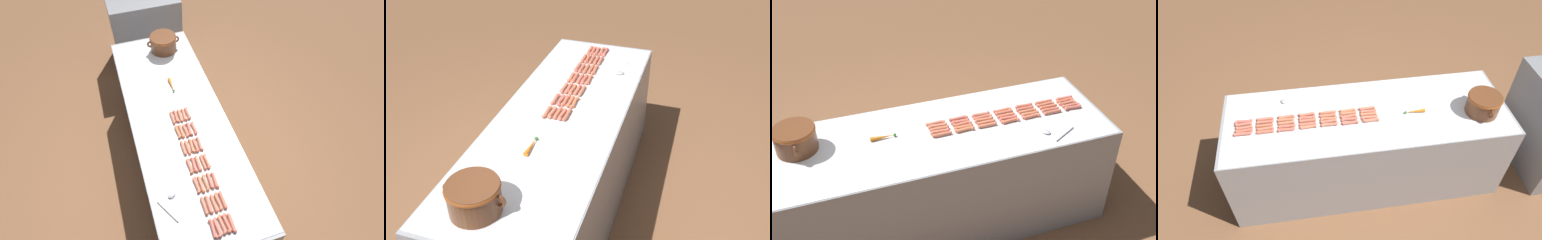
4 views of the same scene
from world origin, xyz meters
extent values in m
plane|color=brown|center=(0.00, 0.00, 0.00)|extent=(20.00, 20.00, 0.00)
cube|color=#9EA0A5|center=(0.00, 0.00, 0.43)|extent=(0.85, 2.46, 0.86)
cube|color=silver|center=(0.00, 0.00, 0.87)|extent=(0.83, 2.41, 0.00)
cylinder|color=#CF6353|center=(-0.05, -1.04, 0.88)|extent=(0.04, 0.12, 0.03)
sphere|color=#CF6353|center=(-0.04, -1.10, 0.88)|extent=(0.03, 0.03, 0.03)
sphere|color=#CF6353|center=(-0.05, -0.98, 0.88)|extent=(0.03, 0.03, 0.03)
cylinder|color=#CC6A52|center=(-0.05, -0.86, 0.88)|extent=(0.03, 0.12, 0.03)
sphere|color=#CC6A52|center=(-0.05, -0.92, 0.88)|extent=(0.03, 0.03, 0.03)
sphere|color=#CC6A52|center=(-0.05, -0.80, 0.88)|extent=(0.03, 0.03, 0.03)
cylinder|color=#D66D51|center=(-0.05, -0.69, 0.88)|extent=(0.04, 0.12, 0.03)
sphere|color=#D66D51|center=(-0.05, -0.75, 0.88)|extent=(0.03, 0.03, 0.03)
sphere|color=#D66D51|center=(-0.04, -0.63, 0.88)|extent=(0.03, 0.03, 0.03)
cylinder|color=#D76B4D|center=(-0.05, -0.51, 0.88)|extent=(0.04, 0.12, 0.03)
sphere|color=#D76B4D|center=(-0.06, -0.57, 0.88)|extent=(0.03, 0.03, 0.03)
sphere|color=#D76B4D|center=(-0.05, -0.45, 0.88)|extent=(0.03, 0.03, 0.03)
cylinder|color=#D1704F|center=(-0.05, -0.34, 0.88)|extent=(0.03, 0.12, 0.03)
sphere|color=#D1704F|center=(-0.05, -0.40, 0.88)|extent=(0.03, 0.03, 0.03)
sphere|color=#D1704F|center=(-0.05, -0.28, 0.88)|extent=(0.03, 0.03, 0.03)
cylinder|color=#D2724C|center=(-0.05, -0.16, 0.88)|extent=(0.04, 0.12, 0.03)
sphere|color=#D2724C|center=(-0.05, -0.22, 0.88)|extent=(0.03, 0.03, 0.03)
sphere|color=#D2724C|center=(-0.04, -0.10, 0.88)|extent=(0.03, 0.03, 0.03)
cylinder|color=#C96A4D|center=(-0.05, 0.00, 0.88)|extent=(0.03, 0.12, 0.03)
sphere|color=#C96A4D|center=(-0.05, -0.06, 0.88)|extent=(0.03, 0.03, 0.03)
sphere|color=#C96A4D|center=(-0.05, 0.06, 0.88)|extent=(0.03, 0.03, 0.03)
cylinder|color=#CF6955|center=(-0.01, -1.04, 0.88)|extent=(0.03, 0.12, 0.03)
sphere|color=#CF6955|center=(-0.02, -1.10, 0.88)|extent=(0.03, 0.03, 0.03)
sphere|color=#CF6955|center=(-0.01, -0.98, 0.88)|extent=(0.03, 0.03, 0.03)
cylinder|color=#D06951|center=(-0.01, -0.86, 0.88)|extent=(0.03, 0.12, 0.03)
sphere|color=#D06951|center=(-0.01, -0.92, 0.88)|extent=(0.03, 0.03, 0.03)
sphere|color=#D06951|center=(-0.02, -0.80, 0.88)|extent=(0.03, 0.03, 0.03)
cylinder|color=#CB714C|center=(-0.02, -0.69, 0.88)|extent=(0.03, 0.12, 0.03)
sphere|color=#CB714C|center=(-0.01, -0.75, 0.88)|extent=(0.03, 0.03, 0.03)
sphere|color=#CB714C|center=(-0.02, -0.63, 0.88)|extent=(0.03, 0.03, 0.03)
cylinder|color=#D66656|center=(-0.01, -0.51, 0.88)|extent=(0.03, 0.12, 0.03)
sphere|color=#D66656|center=(-0.01, -0.57, 0.88)|extent=(0.03, 0.03, 0.03)
sphere|color=#D66656|center=(-0.02, -0.45, 0.88)|extent=(0.03, 0.03, 0.03)
cylinder|color=#D56C4F|center=(-0.01, -0.34, 0.88)|extent=(0.03, 0.12, 0.03)
sphere|color=#D56C4F|center=(-0.01, -0.40, 0.88)|extent=(0.03, 0.03, 0.03)
sphere|color=#D56C4F|center=(-0.01, -0.28, 0.88)|extent=(0.03, 0.03, 0.03)
cylinder|color=#D4704D|center=(-0.01, -0.17, 0.88)|extent=(0.03, 0.12, 0.03)
sphere|color=#D4704D|center=(-0.02, -0.23, 0.88)|extent=(0.03, 0.03, 0.03)
sphere|color=#D4704D|center=(-0.01, -0.11, 0.88)|extent=(0.03, 0.03, 0.03)
cylinder|color=#D66C54|center=(-0.01, 0.01, 0.88)|extent=(0.04, 0.12, 0.03)
sphere|color=#D66C54|center=(-0.01, -0.05, 0.88)|extent=(0.03, 0.03, 0.03)
sphere|color=#D66C54|center=(-0.02, 0.07, 0.88)|extent=(0.03, 0.03, 0.03)
cylinder|color=#D06F54|center=(0.03, -1.03, 0.88)|extent=(0.04, 0.12, 0.03)
sphere|color=#D06F54|center=(0.02, -1.09, 0.88)|extent=(0.03, 0.03, 0.03)
sphere|color=#D06F54|center=(0.03, -0.97, 0.88)|extent=(0.03, 0.03, 0.03)
cylinder|color=#D66B4D|center=(0.03, -0.87, 0.88)|extent=(0.03, 0.12, 0.03)
sphere|color=#D66B4D|center=(0.03, -0.93, 0.88)|extent=(0.03, 0.03, 0.03)
sphere|color=#D66B4D|center=(0.03, -0.81, 0.88)|extent=(0.03, 0.03, 0.03)
cylinder|color=#CE714F|center=(0.02, -0.69, 0.88)|extent=(0.03, 0.12, 0.03)
sphere|color=#CE714F|center=(0.02, -0.75, 0.88)|extent=(0.03, 0.03, 0.03)
sphere|color=#CE714F|center=(0.02, -0.63, 0.88)|extent=(0.03, 0.03, 0.03)
cylinder|color=#D66B4F|center=(0.02, -0.51, 0.88)|extent=(0.03, 0.12, 0.03)
sphere|color=#D66B4F|center=(0.02, -0.57, 0.88)|extent=(0.03, 0.03, 0.03)
sphere|color=#D66B4F|center=(0.02, -0.45, 0.88)|extent=(0.03, 0.03, 0.03)
cylinder|color=#D06F4C|center=(0.02, -0.34, 0.88)|extent=(0.03, 0.12, 0.03)
sphere|color=#D06F4C|center=(0.03, -0.40, 0.88)|extent=(0.03, 0.03, 0.03)
sphere|color=#D06F4C|center=(0.02, -0.28, 0.88)|extent=(0.03, 0.03, 0.03)
cylinder|color=#D26B4F|center=(0.02, -0.17, 0.88)|extent=(0.04, 0.12, 0.03)
sphere|color=#D26B4F|center=(0.02, -0.23, 0.88)|extent=(0.03, 0.03, 0.03)
sphere|color=#D26B4F|center=(0.03, -0.11, 0.88)|extent=(0.03, 0.03, 0.03)
cylinder|color=#CC6F4D|center=(0.02, 0.00, 0.88)|extent=(0.03, 0.12, 0.03)
sphere|color=#CC6F4D|center=(0.02, -0.06, 0.88)|extent=(0.03, 0.03, 0.03)
sphere|color=#CC6F4D|center=(0.02, 0.06, 0.88)|extent=(0.03, 0.03, 0.03)
cylinder|color=#D86851|center=(0.06, -1.03, 0.88)|extent=(0.04, 0.12, 0.03)
sphere|color=#D86851|center=(0.06, -1.09, 0.88)|extent=(0.03, 0.03, 0.03)
sphere|color=#D86851|center=(0.07, -0.97, 0.88)|extent=(0.03, 0.03, 0.03)
cylinder|color=#CC6F51|center=(0.06, -0.86, 0.88)|extent=(0.03, 0.12, 0.03)
sphere|color=#CC6F51|center=(0.06, -0.92, 0.88)|extent=(0.03, 0.03, 0.03)
sphere|color=#CC6F51|center=(0.07, -0.80, 0.88)|extent=(0.03, 0.03, 0.03)
cylinder|color=#CE6953|center=(0.06, -0.69, 0.88)|extent=(0.03, 0.12, 0.03)
sphere|color=#CE6953|center=(0.06, -0.74, 0.88)|extent=(0.03, 0.03, 0.03)
sphere|color=#CE6953|center=(0.06, -0.63, 0.88)|extent=(0.03, 0.03, 0.03)
cylinder|color=#CA694F|center=(0.06, -0.51, 0.88)|extent=(0.03, 0.12, 0.03)
sphere|color=#CA694F|center=(0.06, -0.57, 0.88)|extent=(0.03, 0.03, 0.03)
sphere|color=#CA694F|center=(0.06, -0.45, 0.88)|extent=(0.03, 0.03, 0.03)
cylinder|color=#CD6A54|center=(0.06, -0.34, 0.88)|extent=(0.03, 0.12, 0.03)
sphere|color=#CD6A54|center=(0.05, -0.40, 0.88)|extent=(0.03, 0.03, 0.03)
sphere|color=#CD6A54|center=(0.06, -0.28, 0.88)|extent=(0.03, 0.03, 0.03)
cylinder|color=#D16555|center=(0.06, -0.16, 0.88)|extent=(0.04, 0.12, 0.03)
sphere|color=#D16555|center=(0.06, -0.22, 0.88)|extent=(0.03, 0.03, 0.03)
sphere|color=#D16555|center=(0.05, -0.10, 0.88)|extent=(0.03, 0.03, 0.03)
cylinder|color=#D87256|center=(0.06, 0.01, 0.88)|extent=(0.04, 0.12, 0.03)
sphere|color=#D87256|center=(0.06, -0.05, 0.88)|extent=(0.03, 0.03, 0.03)
sphere|color=#D87256|center=(0.06, 0.07, 0.88)|extent=(0.03, 0.03, 0.03)
cylinder|color=#D36952|center=(0.09, -1.04, 0.88)|extent=(0.03, 0.12, 0.03)
sphere|color=#D36952|center=(0.09, -1.10, 0.88)|extent=(0.03, 0.03, 0.03)
sphere|color=#D36952|center=(0.09, -0.98, 0.88)|extent=(0.03, 0.03, 0.03)
cylinder|color=#D6674E|center=(0.10, -0.86, 0.88)|extent=(0.03, 0.12, 0.03)
sphere|color=#D6674E|center=(0.10, -0.92, 0.88)|extent=(0.03, 0.03, 0.03)
sphere|color=#D6674E|center=(0.10, -0.80, 0.88)|extent=(0.03, 0.03, 0.03)
cylinder|color=#D86650|center=(0.10, -0.69, 0.88)|extent=(0.03, 0.12, 0.03)
sphere|color=#D86650|center=(0.10, -0.75, 0.88)|extent=(0.03, 0.03, 0.03)
sphere|color=#D86650|center=(0.09, -0.63, 0.88)|extent=(0.03, 0.03, 0.03)
cylinder|color=#D87054|center=(0.09, -0.51, 0.88)|extent=(0.03, 0.12, 0.03)
sphere|color=#D87054|center=(0.09, -0.57, 0.88)|extent=(0.03, 0.03, 0.03)
sphere|color=#D87054|center=(0.10, -0.45, 0.88)|extent=(0.03, 0.03, 0.03)
cylinder|color=#CC6E54|center=(0.09, -0.34, 0.88)|extent=(0.03, 0.12, 0.03)
sphere|color=#CC6E54|center=(0.10, -0.40, 0.88)|extent=(0.03, 0.03, 0.03)
sphere|color=#CC6E54|center=(0.09, -0.28, 0.88)|extent=(0.03, 0.03, 0.03)
cylinder|color=#D0654E|center=(0.10, -0.16, 0.88)|extent=(0.03, 0.12, 0.03)
sphere|color=#D0654E|center=(0.10, -0.22, 0.88)|extent=(0.03, 0.03, 0.03)
sphere|color=#D0654E|center=(0.10, -0.10, 0.88)|extent=(0.03, 0.03, 0.03)
cylinder|color=#CE7053|center=(0.10, 0.01, 0.88)|extent=(0.03, 0.12, 0.03)
sphere|color=#CE7053|center=(0.09, -0.05, 0.88)|extent=(0.03, 0.03, 0.03)
sphere|color=#CE7053|center=(0.10, 0.07, 0.88)|extent=(0.03, 0.03, 0.03)
cylinder|color=brown|center=(0.12, 0.97, 0.96)|extent=(0.28, 0.28, 0.17)
torus|color=#9E4A1B|center=(0.12, 0.97, 1.03)|extent=(0.29, 0.29, 0.03)
torus|color=brown|center=(-0.02, 0.97, 0.97)|extent=(0.08, 0.02, 0.08)
torus|color=brown|center=(0.26, 0.97, 0.97)|extent=(0.08, 0.02, 0.08)
cylinder|color=#B7B7BC|center=(-0.32, -0.82, 0.87)|extent=(0.12, 0.20, 0.01)
ellipsoid|color=#B7B7BC|center=(-0.25, -0.70, 0.88)|extent=(0.09, 0.08, 0.02)
cone|color=orange|center=(0.05, 0.41, 0.88)|extent=(0.03, 0.17, 0.03)
sphere|color=#387F2D|center=(0.05, 0.32, 0.88)|extent=(0.02, 0.02, 0.02)
camera|label=1|loc=(-0.40, -1.66, 3.01)|focal=28.35mm
camera|label=2|loc=(-0.86, 2.33, 2.51)|focal=40.49mm
camera|label=3|loc=(-2.45, 0.66, 2.76)|focal=41.61mm
camera|label=4|loc=(2.10, -0.47, 2.97)|focal=32.85mm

